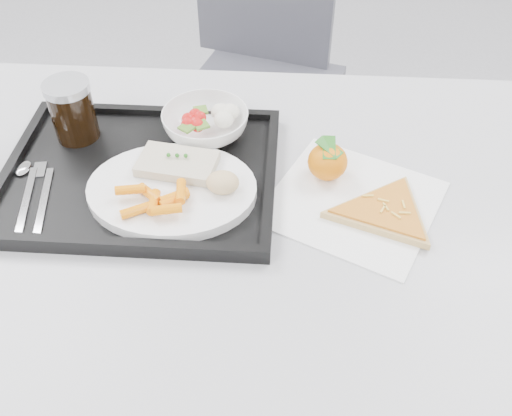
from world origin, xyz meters
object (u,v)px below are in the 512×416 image
cola_glass (72,109)px  tangerine (328,161)px  chair (262,54)px  salad_bowl (206,124)px  tray (141,174)px  table (232,231)px  pizza_slice (385,212)px  dinner_plate (172,190)px

cola_glass → tangerine: 0.45m
chair → salad_bowl: size_ratio=6.11×
chair → tray: 0.84m
table → tray: size_ratio=2.67×
tray → pizza_slice: size_ratio=1.99×
tray → dinner_plate: bearing=-39.0°
table → pizza_slice: size_ratio=5.31×
table → dinner_plate: 0.13m
tray → salad_bowl: bearing=48.4°
table → chair: (0.00, 0.85, -0.15)m
pizza_slice → table: bearing=176.4°
dinner_plate → salad_bowl: bearing=78.0°
dinner_plate → pizza_slice: 0.34m
cola_glass → chair: bearing=67.9°
dinner_plate → salad_bowl: size_ratio=1.78×
table → dinner_plate: bearing=-179.2°
tray → cola_glass: bearing=145.4°
table → tangerine: tangerine is taller
dinner_plate → pizza_slice: bearing=-2.4°
tray → dinner_plate: dinner_plate is taller
dinner_plate → tray: bearing=141.0°
pizza_slice → chair: bearing=105.7°
tangerine → pizza_slice: 0.13m
cola_glass → pizza_slice: (0.53, -0.16, -0.06)m
dinner_plate → cola_glass: size_ratio=2.50×
table → chair: size_ratio=1.29×
tray → salad_bowl: salad_bowl is taller
chair → dinner_plate: size_ratio=3.44×
chair → tangerine: bearing=-78.9°
tray → pizza_slice: bearing=-9.2°
chair → tangerine: 0.83m
tangerine → tray: bearing=-175.9°
tangerine → pizza_slice: size_ratio=0.39×
pizza_slice → tray: bearing=170.8°
dinner_plate → pizza_slice: (0.34, -0.01, -0.01)m
tangerine → table: bearing=-155.3°
chair → salad_bowl: bearing=-95.0°
table → dinner_plate: size_ratio=4.44×
table → pizza_slice: bearing=-3.6°
cola_glass → tangerine: size_ratio=1.23×
salad_bowl → table: bearing=-69.8°
tray → salad_bowl: size_ratio=2.96×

